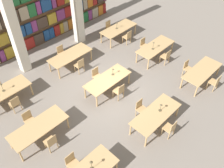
{
  "coord_description": "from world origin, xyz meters",
  "views": [
    {
      "loc": [
        -6.06,
        -6.23,
        8.74
      ],
      "look_at": [
        0.0,
        -0.28,
        0.67
      ],
      "focal_mm": 40.0,
      "sensor_mm": 36.0,
      "label": 1
    }
  ],
  "objects": [
    {
      "name": "reading_table_1",
      "position": [
        -0.05,
        -2.88,
        0.67
      ],
      "size": [
        2.37,
        0.97,
        0.74
      ],
      "color": "tan",
      "rests_on": "ground_plane"
    },
    {
      "name": "chair_9",
      "position": [
        0.05,
        0.82,
        0.48
      ],
      "size": [
        0.42,
        0.4,
        0.88
      ],
      "rotation": [
        0.0,
        0.0,
        3.14
      ],
      "color": "tan",
      "rests_on": "ground_plane"
    },
    {
      "name": "reading_table_4",
      "position": [
        0.04,
        0.05,
        0.67
      ],
      "size": [
        2.37,
        0.97,
        0.74
      ],
      "color": "tan",
      "rests_on": "ground_plane"
    },
    {
      "name": "reading_table_8",
      "position": [
        3.78,
        2.85,
        0.67
      ],
      "size": [
        2.37,
        0.97,
        0.74
      ],
      "color": "tan",
      "rests_on": "ground_plane"
    },
    {
      "name": "desk_lamp_1",
      "position": [
        0.2,
        -2.91,
        1.02
      ],
      "size": [
        0.14,
        0.14,
        0.41
      ],
      "color": "brown",
      "rests_on": "reading_table_1"
    },
    {
      "name": "chair_12",
      "position": [
        -3.78,
        2.08,
        0.48
      ],
      "size": [
        0.42,
        0.4,
        0.88
      ],
      "color": "tan",
      "rests_on": "ground_plane"
    },
    {
      "name": "chair_7",
      "position": [
        -3.83,
        0.81,
        0.48
      ],
      "size": [
        0.42,
        0.4,
        0.88
      ],
      "rotation": [
        0.0,
        0.0,
        3.14
      ],
      "color": "tan",
      "rests_on": "ground_plane"
    },
    {
      "name": "reading_table_6",
      "position": [
        -3.83,
        2.85,
        0.67
      ],
      "size": [
        2.37,
        0.97,
        0.74
      ],
      "color": "tan",
      "rests_on": "ground_plane"
    },
    {
      "name": "desk_lamp_3",
      "position": [
        3.49,
        0.01,
        1.06
      ],
      "size": [
        0.14,
        0.14,
        0.47
      ],
      "color": "brown",
      "rests_on": "reading_table_5"
    },
    {
      "name": "desk_lamp_2",
      "position": [
        0.45,
        0.1,
        1.0
      ],
      "size": [
        0.14,
        0.14,
        0.39
      ],
      "color": "brown",
      "rests_on": "reading_table_4"
    },
    {
      "name": "reading_table_7",
      "position": [
        0.0,
        2.84,
        0.67
      ],
      "size": [
        2.37,
        0.97,
        0.74
      ],
      "color": "tan",
      "rests_on": "ground_plane"
    },
    {
      "name": "chair_17",
      "position": [
        3.75,
        3.62,
        0.48
      ],
      "size": [
        0.42,
        0.4,
        0.88
      ],
      "rotation": [
        0.0,
        0.0,
        3.14
      ],
      "color": "tan",
      "rests_on": "ground_plane"
    },
    {
      "name": "chair_11",
      "position": [
        3.77,
        0.82,
        0.48
      ],
      "size": [
        0.42,
        0.4,
        0.88
      ],
      "rotation": [
        0.0,
        0.0,
        3.14
      ],
      "color": "tan",
      "rests_on": "ground_plane"
    },
    {
      "name": "chair_2",
      "position": [
        -0.07,
        -3.65,
        0.48
      ],
      "size": [
        0.42,
        0.4,
        0.88
      ],
      "color": "tan",
      "rests_on": "ground_plane"
    },
    {
      "name": "pillar_left",
      "position": [
        -1.92,
        4.38,
        3.0
      ],
      "size": [
        0.48,
        0.48,
        6.0
      ],
      "color": "silver",
      "rests_on": "ground_plane"
    },
    {
      "name": "desk_lamp_4",
      "position": [
        -3.81,
        2.86,
        1.05
      ],
      "size": [
        0.14,
        0.14,
        0.46
      ],
      "color": "brown",
      "rests_on": "reading_table_6"
    },
    {
      "name": "chair_8",
      "position": [
        0.05,
        -0.72,
        0.48
      ],
      "size": [
        0.42,
        0.4,
        0.88
      ],
      "color": "tan",
      "rests_on": "ground_plane"
    },
    {
      "name": "chair_3",
      "position": [
        -0.07,
        -2.12,
        0.48
      ],
      "size": [
        0.42,
        0.4,
        0.88
      ],
      "rotation": [
        0.0,
        0.0,
        3.14
      ],
      "color": "tan",
      "rests_on": "ground_plane"
    },
    {
      "name": "ground_plane",
      "position": [
        0.0,
        0.0,
        0.0
      ],
      "size": [
        40.0,
        40.0,
        0.0
      ],
      "primitive_type": "plane",
      "color": "gray"
    },
    {
      "name": "chair_1",
      "position": [
        -3.82,
        -2.02,
        0.48
      ],
      "size": [
        0.42,
        0.4,
        0.88
      ],
      "rotation": [
        0.0,
        0.0,
        3.14
      ],
      "color": "tan",
      "rests_on": "ground_plane"
    },
    {
      "name": "reading_table_3",
      "position": [
        -3.85,
        0.04,
        0.67
      ],
      "size": [
        2.37,
        0.97,
        0.74
      ],
      "color": "tan",
      "rests_on": "ground_plane"
    },
    {
      "name": "chair_4",
      "position": [
        3.74,
        -3.62,
        0.48
      ],
      "size": [
        0.42,
        0.4,
        0.88
      ],
      "color": "tan",
      "rests_on": "ground_plane"
    },
    {
      "name": "chair_15",
      "position": [
        -0.01,
        3.61,
        0.48
      ],
      "size": [
        0.42,
        0.4,
        0.88
      ],
      "rotation": [
        0.0,
        0.0,
        3.14
      ],
      "color": "tan",
      "rests_on": "ground_plane"
    },
    {
      "name": "desk_lamp_0",
      "position": [
        -3.55,
        -2.8,
        1.07
      ],
      "size": [
        0.14,
        0.14,
        0.49
      ],
      "color": "brown",
      "rests_on": "reading_table_0"
    },
    {
      "name": "chair_10",
      "position": [
        3.77,
        -0.71,
        0.48
      ],
      "size": [
        0.42,
        0.4,
        0.88
      ],
      "color": "tan",
      "rests_on": "ground_plane"
    },
    {
      "name": "chair_5",
      "position": [
        3.74,
        -2.08,
        0.48
      ],
      "size": [
        0.42,
        0.4,
        0.88
      ],
      "rotation": [
        0.0,
        0.0,
        3.14
      ],
      "color": "tan",
      "rests_on": "ground_plane"
    },
    {
      "name": "chair_16",
      "position": [
        3.75,
        2.08,
        0.48
      ],
      "size": [
        0.42,
        0.4,
        0.88
      ],
      "color": "tan",
      "rests_on": "ground_plane"
    },
    {
      "name": "reading_table_2",
      "position": [
        3.78,
        -2.85,
        0.67
      ],
      "size": [
        2.37,
        0.97,
        0.74
      ],
      "color": "tan",
      "rests_on": "ground_plane"
    },
    {
      "name": "bookshelf_bank",
      "position": [
        0.01,
        5.9,
        2.7
      ],
      "size": [
        11.25,
        0.35,
        5.5
      ],
      "color": "brown",
      "rests_on": "ground_plane"
    },
    {
      "name": "chair_6",
      "position": [
        -3.83,
        -0.73,
        0.48
      ],
      "size": [
        0.42,
        0.4,
        0.88
      ],
      "color": "tan",
      "rests_on": "ground_plane"
    },
    {
      "name": "desk_lamp_5",
      "position": [
        3.66,
        2.9,
        1.02
      ],
      "size": [
        0.14,
        0.14,
        0.41
      ],
      "color": "brown",
      "rests_on": "reading_table_8"
    },
    {
      "name": "chair_14",
      "position": [
        -0.01,
        2.07,
        0.48
      ],
      "size": [
        0.42,
        0.4,
        0.88
      ],
      "color": "tan",
      "rests_on": "ground_plane"
    },
    {
      "name": "reading_table_5",
      "position": [
        3.8,
        0.06,
        0.67
      ],
      "size": [
        2.37,
        0.97,
        0.74
      ],
      "color": "tan",
      "rests_on": "ground_plane"
    }
  ]
}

